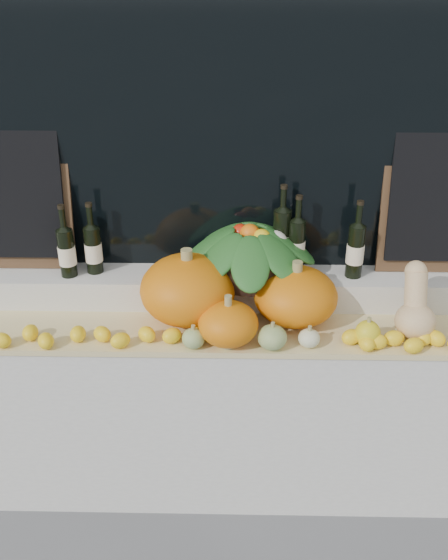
{
  "coord_description": "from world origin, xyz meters",
  "views": [
    {
      "loc": [
        0.05,
        -0.79,
        2.3
      ],
      "look_at": [
        0.0,
        1.45,
        1.12
      ],
      "focal_mm": 40.0,
      "sensor_mm": 36.0,
      "label": 1
    }
  ],
  "objects_px": {
    "butternut_squash": "(415,309)",
    "wine_bottle_tall": "(282,240)",
    "pumpkin_right": "(296,296)",
    "produce_bowl": "(249,250)",
    "pumpkin_left": "(188,289)"
  },
  "relations": [
    {
      "from": "produce_bowl",
      "to": "pumpkin_left",
      "type": "bearing_deg",
      "value": -147.77
    },
    {
      "from": "pumpkin_right",
      "to": "pumpkin_left",
      "type": "bearing_deg",
      "value": 179.28
    },
    {
      "from": "butternut_squash",
      "to": "wine_bottle_tall",
      "type": "distance_m",
      "value": 0.63
    },
    {
      "from": "pumpkin_left",
      "to": "wine_bottle_tall",
      "type": "height_order",
      "value": "wine_bottle_tall"
    },
    {
      "from": "pumpkin_right",
      "to": "butternut_squash",
      "type": "height_order",
      "value": "butternut_squash"
    },
    {
      "from": "produce_bowl",
      "to": "wine_bottle_tall",
      "type": "xyz_separation_m",
      "value": [
        0.14,
        0.04,
        0.03
      ]
    },
    {
      "from": "pumpkin_right",
      "to": "wine_bottle_tall",
      "type": "height_order",
      "value": "wine_bottle_tall"
    },
    {
      "from": "produce_bowl",
      "to": "wine_bottle_tall",
      "type": "distance_m",
      "value": 0.15
    },
    {
      "from": "produce_bowl",
      "to": "pumpkin_right",
      "type": "bearing_deg",
      "value": -41.22
    },
    {
      "from": "butternut_squash",
      "to": "wine_bottle_tall",
      "type": "relative_size",
      "value": 0.75
    },
    {
      "from": "butternut_squash",
      "to": "produce_bowl",
      "type": "height_order",
      "value": "produce_bowl"
    },
    {
      "from": "pumpkin_left",
      "to": "butternut_squash",
      "type": "relative_size",
      "value": 1.34
    },
    {
      "from": "butternut_squash",
      "to": "pumpkin_right",
      "type": "bearing_deg",
      "value": 168.98
    },
    {
      "from": "pumpkin_right",
      "to": "produce_bowl",
      "type": "relative_size",
      "value": 0.57
    },
    {
      "from": "butternut_squash",
      "to": "produce_bowl",
      "type": "xyz_separation_m",
      "value": [
        -0.67,
        0.26,
        0.14
      ]
    }
  ]
}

